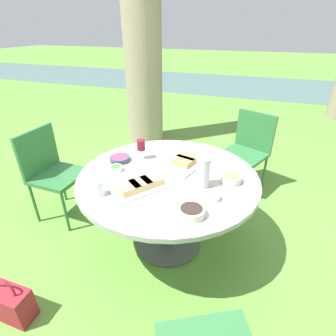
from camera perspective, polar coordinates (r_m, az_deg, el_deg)
name	(u,v)px	position (r m, az deg, el deg)	size (l,w,h in m)	color
ground_plane	(168,242)	(2.44, 0.00, -15.83)	(40.00, 40.00, 0.00)	#5B8C38
river_strip	(244,85)	(9.13, 16.22, 16.91)	(40.00, 3.51, 0.01)	#4C706B
tree_trunk_far	(141,4)	(4.15, -5.97, 32.01)	(0.56, 0.56, 3.92)	gray
dining_table	(168,186)	(2.07, 0.00, -3.88)	(1.39, 1.39, 0.70)	#4C4C51
chair_near_left	(51,168)	(2.72, -24.15, 0.03)	(0.43, 0.45, 0.89)	#2D6B38
chair_far_back	(248,146)	(3.06, 17.01, 4.51)	(0.57, 0.56, 0.89)	#2D6B38
water_pitcher	(203,173)	(1.84, 7.61, -0.98)	(0.10, 0.10, 0.22)	silver
wine_glass	(141,146)	(2.22, -5.88, 4.86)	(0.07, 0.07, 0.17)	silver
platter_bread_main	(184,162)	(2.14, 3.51, 1.24)	(0.33, 0.41, 0.06)	white
platter_charcuterie	(141,186)	(1.84, -5.96, -3.84)	(0.39, 0.43, 0.07)	white
bowl_fries	(231,178)	(1.97, 13.52, -2.18)	(0.15, 0.15, 0.05)	beige
bowl_salad	(116,168)	(2.10, -11.22, -0.04)	(0.10, 0.10, 0.04)	white
bowl_olives	(191,211)	(1.60, 5.11, -9.34)	(0.17, 0.17, 0.05)	beige
bowl_dip_red	(120,159)	(2.25, -10.44, 2.03)	(0.17, 0.17, 0.04)	#334256
bowl_dip_cream	(213,196)	(1.76, 9.78, -6.12)	(0.09, 0.09, 0.04)	white
cup_water_near	(99,188)	(1.82, -14.71, -4.28)	(0.07, 0.07, 0.11)	silver
handbag	(10,303)	(2.18, -31.19, -23.77)	(0.30, 0.14, 0.37)	maroon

